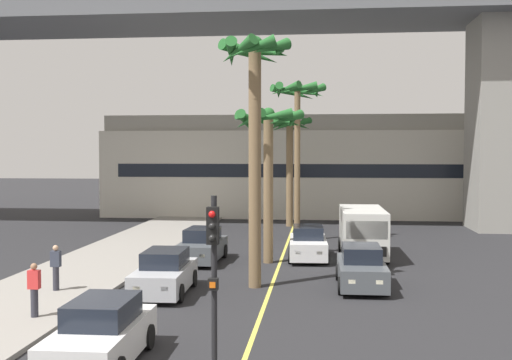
# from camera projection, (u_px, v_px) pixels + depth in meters

# --- Properties ---
(sidewalk_left) EXTENTS (4.80, 80.00, 0.15)m
(sidewalk_left) POSITION_uv_depth(u_px,v_px,m) (24.00, 302.00, 20.87)
(sidewalk_left) COLOR gray
(sidewalk_left) RESTS_ON ground
(lane_stripe_center) EXTENTS (0.14, 56.00, 0.01)m
(lane_stripe_center) POSITION_uv_depth(u_px,v_px,m) (279.00, 265.00, 28.00)
(lane_stripe_center) COLOR #DBCC4C
(lane_stripe_center) RESTS_ON ground
(bridge_overpass) EXTENTS (72.08, 8.00, 17.81)m
(bridge_overpass) POSITION_uv_depth(u_px,v_px,m) (313.00, 14.00, 41.45)
(bridge_overpass) COLOR slate
(bridge_overpass) RESTS_ON ground
(pier_building_backdrop) EXTENTS (30.21, 8.04, 7.87)m
(pier_building_backdrop) POSITION_uv_depth(u_px,v_px,m) (298.00, 167.00, 50.50)
(pier_building_backdrop) COLOR beige
(pier_building_backdrop) RESTS_ON ground
(car_queue_front) EXTENTS (1.96, 4.16, 1.56)m
(car_queue_front) POSITION_uv_depth(u_px,v_px,m) (308.00, 244.00, 29.67)
(car_queue_front) COLOR white
(car_queue_front) RESTS_ON ground
(car_queue_second) EXTENTS (1.88, 4.12, 1.56)m
(car_queue_second) POSITION_uv_depth(u_px,v_px,m) (101.00, 335.00, 14.98)
(car_queue_second) COLOR white
(car_queue_second) RESTS_ON ground
(car_queue_third) EXTENTS (1.93, 4.15, 1.56)m
(car_queue_third) POSITION_uv_depth(u_px,v_px,m) (202.00, 246.00, 28.89)
(car_queue_third) COLOR #4C5156
(car_queue_third) RESTS_ON ground
(car_queue_fourth) EXTENTS (1.91, 4.14, 1.56)m
(car_queue_fourth) POSITION_uv_depth(u_px,v_px,m) (165.00, 274.00, 22.45)
(car_queue_fourth) COLOR #B7BABF
(car_queue_fourth) RESTS_ON ground
(car_queue_fifth) EXTENTS (1.85, 4.11, 1.56)m
(car_queue_fifth) POSITION_uv_depth(u_px,v_px,m) (361.00, 268.00, 23.50)
(car_queue_fifth) COLOR #4C5156
(car_queue_fifth) RESTS_ON ground
(delivery_van) EXTENTS (2.20, 5.27, 2.36)m
(delivery_van) POSITION_uv_depth(u_px,v_px,m) (363.00, 231.00, 29.93)
(delivery_van) COLOR silver
(delivery_van) RESTS_ON ground
(traffic_light_median_near) EXTENTS (0.24, 0.37, 4.20)m
(traffic_light_median_near) POSITION_uv_depth(u_px,v_px,m) (214.00, 268.00, 12.77)
(traffic_light_median_near) COLOR black
(traffic_light_median_near) RESTS_ON ground
(palm_tree_near_median) EXTENTS (2.81, 2.80, 9.37)m
(palm_tree_near_median) POSITION_uv_depth(u_px,v_px,m) (255.00, 99.00, 23.21)
(palm_tree_near_median) COLOR brown
(palm_tree_near_median) RESTS_ON ground
(palm_tree_mid_median) EXTENTS (3.27, 3.31, 9.01)m
(palm_tree_mid_median) POSITION_uv_depth(u_px,v_px,m) (298.00, 108.00, 35.23)
(palm_tree_mid_median) COLOR brown
(palm_tree_mid_median) RESTS_ON ground
(palm_tree_far_median) EXTENTS (3.08, 3.09, 7.51)m
(palm_tree_far_median) POSITION_uv_depth(u_px,v_px,m) (290.00, 142.00, 42.50)
(palm_tree_far_median) COLOR brown
(palm_tree_far_median) RESTS_ON ground
(palm_tree_farthest_median) EXTENTS (3.33, 3.31, 7.09)m
(palm_tree_farthest_median) POSITION_uv_depth(u_px,v_px,m) (269.00, 139.00, 28.48)
(palm_tree_farthest_median) COLOR brown
(palm_tree_farthest_median) RESTS_ON ground
(pedestrian_near_crosswalk) EXTENTS (0.34, 0.22, 1.62)m
(pedestrian_near_crosswalk) POSITION_uv_depth(u_px,v_px,m) (56.00, 267.00, 22.30)
(pedestrian_near_crosswalk) COLOR #2D2D38
(pedestrian_near_crosswalk) RESTS_ON sidewalk_left
(pedestrian_mid_block) EXTENTS (0.34, 0.22, 1.62)m
(pedestrian_mid_block) POSITION_uv_depth(u_px,v_px,m) (34.00, 289.00, 18.70)
(pedestrian_mid_block) COLOR #2D2D38
(pedestrian_mid_block) RESTS_ON sidewalk_left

